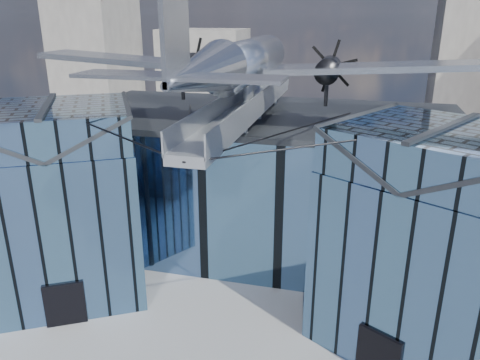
# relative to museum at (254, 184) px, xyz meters

# --- Properties ---
(ground_plane) EXTENTS (120.00, 120.00, 0.00)m
(ground_plane) POSITION_rel_museum_xyz_m (-0.00, -5.82, -5.54)
(ground_plane) COLOR gray
(museum) EXTENTS (32.88, 24.50, 17.60)m
(museum) POSITION_rel_museum_xyz_m (0.00, 0.00, 0.00)
(museum) COLOR #45698E
(museum) RESTS_ON ground
(bg_towers) EXTENTS (77.00, 24.50, 26.00)m
(bg_towers) POSITION_rel_museum_xyz_m (1.45, 44.67, 4.47)
(bg_towers) COLOR gray
(bg_towers) RESTS_ON ground
(tree_side_w) EXTENTS (4.76, 4.76, 5.64)m
(tree_side_w) POSITION_rel_museum_xyz_m (-24.30, 7.04, -1.72)
(tree_side_w) COLOR black
(tree_side_w) RESTS_ON ground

